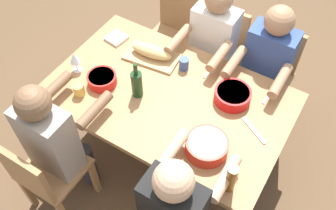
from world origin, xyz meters
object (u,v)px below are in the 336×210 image
object	(u,v)px
wine_bottle	(137,84)
chair_far_center	(219,51)
chair_far_right	(268,71)
cutting_board	(152,57)
dining_table	(168,102)
bread_loaf	(152,51)
serving_bowl_pasta	(207,146)
chair_far_left	(173,32)
beer_bottle	(231,179)
serving_bowl_salad	(102,79)
wine_glass	(75,59)
napkin_stack	(116,38)
cup_near_left	(79,90)
cup_far_center	(184,64)
diner_near_left	(55,137)
serving_bowl_greens	(233,95)
diner_far_right	(265,66)
diner_near_right	(177,208)
chair_near_left	(44,175)
diner_far_center	(211,44)

from	to	relation	value
wine_bottle	chair_far_center	bearing A→B (deg)	79.02
chair_far_right	cutting_board	bearing A→B (deg)	-141.80
dining_table	bread_loaf	distance (m)	0.41
chair_far_center	serving_bowl_pasta	xyz separation A→B (m)	(0.43, -1.09, 0.31)
chair_far_left	beer_bottle	distance (m)	1.70
serving_bowl_salad	cutting_board	size ratio (longest dim) A/B	0.51
wine_glass	napkin_stack	xyz separation A→B (m)	(0.04, 0.41, -0.10)
cup_near_left	cup_far_center	bearing A→B (deg)	50.08
diner_near_left	serving_bowl_greens	world-z (taller)	diner_near_left
chair_far_left	serving_bowl_greens	size ratio (longest dim) A/B	3.45
diner_far_right	chair_far_left	distance (m)	0.95
diner_near_right	serving_bowl_greens	distance (m)	0.85
serving_bowl_greens	chair_near_left	bearing A→B (deg)	-129.51
diner_far_right	serving_bowl_salad	xyz separation A→B (m)	(-0.90, -0.80, 0.09)
bread_loaf	wine_bottle	world-z (taller)	wine_bottle
serving_bowl_pasta	cutting_board	distance (m)	0.88
diner_near_left	wine_glass	distance (m)	0.58
cutting_board	bread_loaf	bearing A→B (deg)	0.00
chair_far_right	wine_glass	xyz separation A→B (m)	(-1.13, -0.97, 0.37)
bread_loaf	cup_far_center	size ratio (longest dim) A/B	3.47
diner_far_center	napkin_stack	size ratio (longest dim) A/B	8.57
cutting_board	beer_bottle	distance (m)	1.15
chair_far_right	wine_glass	distance (m)	1.54
chair_far_center	napkin_stack	xyz separation A→B (m)	(-0.64, -0.56, 0.27)
chair_far_center	wine_bottle	xyz separation A→B (m)	(-0.18, -0.93, 0.37)
beer_bottle	diner_far_center	bearing A→B (deg)	121.73
diner_near_right	serving_bowl_salad	size ratio (longest dim) A/B	5.89
chair_far_right	serving_bowl_pasta	world-z (taller)	chair_far_right
chair_far_left	wine_glass	world-z (taller)	wine_glass
chair_near_left	cup_far_center	xyz separation A→B (m)	(0.42, 1.11, 0.30)
diner_near_left	cup_far_center	size ratio (longest dim) A/B	13.00
dining_table	cup_near_left	bearing A→B (deg)	-149.46
diner_far_center	cup_near_left	bearing A→B (deg)	-118.56
diner_far_center	wine_bottle	xyz separation A→B (m)	(-0.18, -0.75, 0.15)
chair_far_right	bread_loaf	size ratio (longest dim) A/B	2.66
chair_far_right	serving_bowl_greens	xyz separation A→B (m)	(-0.06, -0.64, 0.31)
diner_near_left	napkin_stack	size ratio (longest dim) A/B	8.57
cup_near_left	diner_far_center	bearing A→B (deg)	61.44
serving_bowl_pasta	bread_loaf	distance (m)	0.88
chair_far_left	napkin_stack	world-z (taller)	chair_far_left
diner_far_center	wine_bottle	bearing A→B (deg)	-103.58
beer_bottle	cup_near_left	xyz separation A→B (m)	(-1.17, 0.10, -0.07)
diner_near_left	napkin_stack	world-z (taller)	diner_near_left
diner_far_center	chair_far_left	xyz separation A→B (m)	(-0.45, 0.18, -0.21)
diner_near_left	cutting_board	xyz separation A→B (m)	(0.16, 0.90, 0.05)
bread_loaf	chair_far_left	bearing A→B (deg)	105.40
diner_far_center	cutting_board	xyz separation A→B (m)	(-0.29, -0.40, 0.05)
serving_bowl_greens	cup_near_left	world-z (taller)	cup_near_left
napkin_stack	diner_near_left	bearing A→B (deg)	-78.71
napkin_stack	chair_far_right	bearing A→B (deg)	27.14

